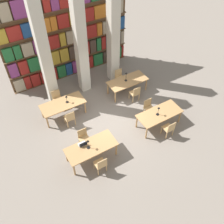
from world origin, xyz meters
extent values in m
plane|color=gray|center=(0.00, 0.00, 0.00)|extent=(40.00, 40.00, 0.00)
cube|color=brown|center=(0.00, 4.20, 2.75)|extent=(6.65, 0.06, 5.50)
cube|color=brown|center=(0.00, 4.20, 0.01)|extent=(6.65, 0.35, 0.03)
cube|color=tan|center=(-2.97, 4.16, 0.39)|extent=(0.51, 0.20, 0.71)
cube|color=maroon|center=(-2.54, 4.16, 0.39)|extent=(0.30, 0.20, 0.71)
cube|color=maroon|center=(-2.12, 4.16, 0.39)|extent=(0.45, 0.20, 0.71)
cube|color=maroon|center=(-1.61, 4.16, 0.39)|extent=(0.45, 0.20, 0.71)
cube|color=maroon|center=(-1.13, 4.16, 0.39)|extent=(0.37, 0.20, 0.71)
cube|color=#236B38|center=(-0.67, 4.16, 0.39)|extent=(0.44, 0.20, 0.71)
cube|color=navy|center=(-0.23, 4.16, 0.39)|extent=(0.34, 0.20, 0.71)
cube|color=#84387A|center=(0.29, 4.16, 0.39)|extent=(0.61, 0.20, 0.71)
cube|color=maroon|center=(0.94, 4.16, 0.39)|extent=(0.56, 0.20, 0.71)
cube|color=#236B38|center=(1.57, 4.16, 0.39)|extent=(0.55, 0.20, 0.71)
cube|color=#47382D|center=(2.05, 4.16, 0.39)|extent=(0.29, 0.20, 0.71)
cube|color=maroon|center=(2.45, 4.16, 0.39)|extent=(0.36, 0.20, 0.71)
cube|color=#236B38|center=(2.91, 4.16, 0.39)|extent=(0.41, 0.20, 0.71)
cube|color=maroon|center=(3.21, 4.16, 0.39)|extent=(0.13, 0.20, 0.71)
cube|color=brown|center=(0.00, 4.20, 0.93)|extent=(6.65, 0.35, 0.03)
cube|color=#84387A|center=(-3.01, 4.16, 1.32)|extent=(0.42, 0.20, 0.75)
cube|color=maroon|center=(-2.52, 4.16, 1.32)|extent=(0.42, 0.20, 0.75)
cube|color=#236B38|center=(-1.99, 4.16, 1.32)|extent=(0.53, 0.20, 0.75)
cube|color=#236B38|center=(-1.41, 4.16, 1.32)|extent=(0.49, 0.20, 0.75)
cube|color=#B7932D|center=(-0.88, 4.16, 1.32)|extent=(0.45, 0.20, 0.75)
cube|color=#B7932D|center=(-0.37, 4.16, 1.32)|extent=(0.45, 0.20, 0.75)
cube|color=#47382D|center=(0.25, 4.16, 1.32)|extent=(0.68, 0.20, 0.75)
cube|color=maroon|center=(0.87, 4.16, 1.32)|extent=(0.42, 0.20, 0.75)
cube|color=#47382D|center=(1.29, 4.16, 1.32)|extent=(0.35, 0.20, 0.75)
cube|color=#236B38|center=(1.66, 4.16, 1.32)|extent=(0.26, 0.20, 0.75)
cube|color=maroon|center=(1.95, 4.16, 1.32)|extent=(0.26, 0.20, 0.75)
cube|color=navy|center=(2.31, 4.16, 1.32)|extent=(0.32, 0.20, 0.75)
cube|color=#47382D|center=(2.77, 4.16, 1.32)|extent=(0.55, 0.20, 0.75)
cube|color=tan|center=(3.18, 4.16, 1.32)|extent=(0.19, 0.20, 0.75)
cube|color=brown|center=(0.00, 4.20, 1.85)|extent=(6.65, 0.35, 0.03)
cube|color=#236B38|center=(-3.01, 4.16, 2.20)|extent=(0.44, 0.20, 0.68)
cube|color=#236B38|center=(-2.57, 4.16, 2.20)|extent=(0.32, 0.20, 0.68)
cube|color=tan|center=(-2.10, 4.16, 2.20)|extent=(0.50, 0.20, 0.68)
cube|color=#84387A|center=(-1.48, 4.16, 2.20)|extent=(0.63, 0.20, 0.68)
cube|color=maroon|center=(-0.82, 4.16, 2.20)|extent=(0.57, 0.20, 0.68)
cube|color=#B7932D|center=(-0.33, 4.16, 2.20)|extent=(0.29, 0.20, 0.68)
cube|color=tan|center=(0.21, 4.16, 2.20)|extent=(0.68, 0.20, 0.68)
cube|color=#47382D|center=(0.76, 4.16, 2.20)|extent=(0.30, 0.20, 0.68)
cube|color=maroon|center=(1.25, 4.16, 2.20)|extent=(0.61, 0.20, 0.68)
cube|color=orange|center=(1.73, 4.16, 2.20)|extent=(0.28, 0.20, 0.68)
cube|color=tan|center=(2.15, 4.16, 2.20)|extent=(0.45, 0.20, 0.68)
cube|color=navy|center=(2.62, 4.16, 2.20)|extent=(0.36, 0.20, 0.68)
cube|color=navy|center=(3.06, 4.16, 2.20)|extent=(0.43, 0.20, 0.68)
cube|color=brown|center=(0.00, 4.20, 2.77)|extent=(6.65, 0.35, 0.03)
cube|color=#B7932D|center=(-3.01, 4.16, 3.11)|extent=(0.42, 0.20, 0.67)
cube|color=maroon|center=(-2.46, 4.16, 3.11)|extent=(0.62, 0.20, 0.67)
cube|color=navy|center=(-1.82, 4.16, 3.11)|extent=(0.63, 0.20, 0.67)
cube|color=orange|center=(-1.12, 4.16, 3.11)|extent=(0.61, 0.20, 0.67)
cube|color=orange|center=(-0.65, 4.16, 3.11)|extent=(0.29, 0.20, 0.67)
cube|color=maroon|center=(-0.17, 4.16, 3.11)|extent=(0.56, 0.20, 0.67)
cube|color=#B7932D|center=(0.49, 4.16, 3.11)|extent=(0.67, 0.20, 0.67)
cube|color=maroon|center=(1.17, 4.16, 3.11)|extent=(0.56, 0.20, 0.67)
cube|color=orange|center=(1.83, 4.16, 3.11)|extent=(0.68, 0.20, 0.67)
cube|color=#B7932D|center=(2.45, 4.16, 3.11)|extent=(0.40, 0.20, 0.67)
cube|color=tan|center=(2.92, 4.16, 3.11)|extent=(0.45, 0.20, 0.67)
cube|color=brown|center=(0.00, 4.20, 3.68)|extent=(6.65, 0.35, 0.03)
cube|color=tan|center=(-2.60, 4.16, 4.09)|extent=(0.46, 0.20, 0.79)
cube|color=#84387A|center=(-1.95, 4.16, 4.09)|extent=(0.69, 0.20, 0.79)
cube|color=#47382D|center=(-1.31, 4.16, 4.09)|extent=(0.55, 0.20, 0.79)
cube|color=maroon|center=(-0.81, 4.16, 4.09)|extent=(0.32, 0.20, 0.79)
cube|color=#84387A|center=(-0.43, 4.16, 4.09)|extent=(0.37, 0.20, 0.79)
cube|color=beige|center=(-1.72, 2.67, 3.00)|extent=(0.49, 0.49, 6.00)
cube|color=beige|center=(0.00, 2.67, 3.00)|extent=(0.49, 0.49, 6.00)
cube|color=beige|center=(1.72, 2.67, 3.00)|extent=(0.49, 0.49, 6.00)
cube|color=tan|center=(-1.67, -1.38, 0.72)|extent=(2.01, 0.89, 0.04)
cylinder|color=tan|center=(-2.60, -1.75, 0.35)|extent=(0.07, 0.07, 0.70)
cylinder|color=tan|center=(-0.75, -1.75, 0.35)|extent=(0.07, 0.07, 0.70)
cylinder|color=tan|center=(-2.60, -1.02, 0.35)|extent=(0.07, 0.07, 0.70)
cylinder|color=tan|center=(-0.75, -1.02, 0.35)|extent=(0.07, 0.07, 0.70)
cylinder|color=tan|center=(-1.83, -1.88, 0.21)|extent=(0.04, 0.04, 0.42)
cylinder|color=tan|center=(-1.47, -1.88, 0.21)|extent=(0.04, 0.04, 0.42)
cylinder|color=tan|center=(-1.83, -2.22, 0.21)|extent=(0.04, 0.04, 0.42)
cylinder|color=tan|center=(-1.47, -2.22, 0.21)|extent=(0.04, 0.04, 0.42)
cube|color=tan|center=(-1.65, -2.05, 0.44)|extent=(0.42, 0.40, 0.04)
cube|color=tan|center=(-1.65, -2.23, 0.67)|extent=(0.40, 0.03, 0.42)
cylinder|color=tan|center=(-1.47, -0.89, 0.21)|extent=(0.04, 0.04, 0.42)
cylinder|color=tan|center=(-1.83, -0.89, 0.21)|extent=(0.04, 0.04, 0.42)
cylinder|color=tan|center=(-1.47, -0.55, 0.21)|extent=(0.04, 0.04, 0.42)
cylinder|color=tan|center=(-1.83, -0.55, 0.21)|extent=(0.04, 0.04, 0.42)
cube|color=tan|center=(-1.65, -0.72, 0.44)|extent=(0.42, 0.40, 0.04)
cube|color=tan|center=(-1.65, -0.53, 0.67)|extent=(0.40, 0.03, 0.42)
cylinder|color=black|center=(-1.78, -1.37, 0.75)|extent=(0.14, 0.14, 0.01)
cylinder|color=black|center=(-1.78, -1.37, 0.94)|extent=(0.02, 0.02, 0.38)
cone|color=black|center=(-1.78, -1.37, 1.17)|extent=(0.11, 0.11, 0.07)
cube|color=silver|center=(-1.91, -1.10, 0.75)|extent=(0.32, 0.22, 0.01)
cube|color=black|center=(-1.91, -1.21, 0.85)|extent=(0.32, 0.01, 0.20)
cube|color=tan|center=(1.72, -1.31, 0.72)|extent=(2.01, 0.89, 0.04)
cylinder|color=tan|center=(0.79, -1.67, 0.35)|extent=(0.07, 0.07, 0.70)
cylinder|color=tan|center=(2.64, -1.67, 0.35)|extent=(0.07, 0.07, 0.70)
cylinder|color=tan|center=(0.79, -0.94, 0.35)|extent=(0.07, 0.07, 0.70)
cylinder|color=tan|center=(2.64, -0.94, 0.35)|extent=(0.07, 0.07, 0.70)
cylinder|color=tan|center=(1.52, -1.80, 0.21)|extent=(0.04, 0.04, 0.42)
cylinder|color=tan|center=(1.88, -1.80, 0.21)|extent=(0.04, 0.04, 0.42)
cylinder|color=tan|center=(1.52, -2.14, 0.21)|extent=(0.04, 0.04, 0.42)
cylinder|color=tan|center=(1.88, -2.14, 0.21)|extent=(0.04, 0.04, 0.42)
cube|color=tan|center=(1.70, -1.97, 0.44)|extent=(0.42, 0.40, 0.04)
cube|color=tan|center=(1.70, -2.16, 0.67)|extent=(0.40, 0.03, 0.42)
cylinder|color=tan|center=(1.88, -0.81, 0.21)|extent=(0.04, 0.04, 0.42)
cylinder|color=tan|center=(1.52, -0.81, 0.21)|extent=(0.04, 0.04, 0.42)
cylinder|color=tan|center=(1.88, -0.47, 0.21)|extent=(0.04, 0.04, 0.42)
cylinder|color=tan|center=(1.52, -0.47, 0.21)|extent=(0.04, 0.04, 0.42)
cube|color=tan|center=(1.70, -0.64, 0.44)|extent=(0.42, 0.40, 0.04)
cube|color=tan|center=(1.70, -0.46, 0.67)|extent=(0.40, 0.03, 0.42)
cylinder|color=black|center=(1.59, -1.32, 0.75)|extent=(0.14, 0.14, 0.01)
cylinder|color=black|center=(1.59, -1.32, 0.94)|extent=(0.02, 0.02, 0.37)
cone|color=black|center=(1.59, -1.32, 1.16)|extent=(0.11, 0.11, 0.07)
cube|color=tan|center=(-1.70, 1.40, 0.72)|extent=(2.01, 0.89, 0.04)
cylinder|color=tan|center=(-2.62, 1.03, 0.35)|extent=(0.07, 0.07, 0.70)
cylinder|color=tan|center=(-0.77, 1.03, 0.35)|extent=(0.07, 0.07, 0.70)
cylinder|color=tan|center=(-2.62, 1.76, 0.35)|extent=(0.07, 0.07, 0.70)
cylinder|color=tan|center=(-0.77, 1.76, 0.35)|extent=(0.07, 0.07, 0.70)
cylinder|color=tan|center=(-1.88, 0.90, 0.21)|extent=(0.04, 0.04, 0.42)
cylinder|color=tan|center=(-1.52, 0.90, 0.21)|extent=(0.04, 0.04, 0.42)
cylinder|color=tan|center=(-1.88, 0.56, 0.21)|extent=(0.04, 0.04, 0.42)
cylinder|color=tan|center=(-1.52, 0.56, 0.21)|extent=(0.04, 0.04, 0.42)
cube|color=tan|center=(-1.70, 0.73, 0.44)|extent=(0.42, 0.40, 0.04)
cube|color=tan|center=(-1.70, 0.55, 0.67)|extent=(0.40, 0.03, 0.42)
cylinder|color=tan|center=(-1.52, 1.89, 0.21)|extent=(0.04, 0.04, 0.42)
cylinder|color=tan|center=(-1.88, 1.89, 0.21)|extent=(0.04, 0.04, 0.42)
cylinder|color=tan|center=(-1.52, 2.23, 0.21)|extent=(0.04, 0.04, 0.42)
cylinder|color=tan|center=(-1.88, 2.23, 0.21)|extent=(0.04, 0.04, 0.42)
cube|color=tan|center=(-1.70, 2.06, 0.44)|extent=(0.42, 0.40, 0.04)
cube|color=tan|center=(-1.70, 2.25, 0.67)|extent=(0.40, 0.03, 0.42)
cylinder|color=black|center=(-1.48, 1.38, 0.75)|extent=(0.14, 0.14, 0.01)
cylinder|color=black|center=(-1.48, 1.38, 0.91)|extent=(0.02, 0.02, 0.30)
cone|color=black|center=(-1.48, 1.38, 1.09)|extent=(0.11, 0.11, 0.07)
cube|color=tan|center=(1.73, 1.29, 0.72)|extent=(2.01, 0.89, 0.04)
cylinder|color=tan|center=(0.81, 0.92, 0.35)|extent=(0.07, 0.07, 0.70)
cylinder|color=tan|center=(2.66, 0.92, 0.35)|extent=(0.07, 0.07, 0.70)
cylinder|color=tan|center=(0.81, 1.65, 0.35)|extent=(0.07, 0.07, 0.70)
cylinder|color=tan|center=(2.66, 1.65, 0.35)|extent=(0.07, 0.07, 0.70)
cylinder|color=tan|center=(1.54, 0.79, 0.21)|extent=(0.04, 0.04, 0.42)
cylinder|color=tan|center=(1.90, 0.79, 0.21)|extent=(0.04, 0.04, 0.42)
cylinder|color=tan|center=(1.54, 0.45, 0.21)|extent=(0.04, 0.04, 0.42)
cylinder|color=tan|center=(1.90, 0.45, 0.21)|extent=(0.04, 0.04, 0.42)
cube|color=tan|center=(1.72, 0.62, 0.44)|extent=(0.42, 0.40, 0.04)
cube|color=tan|center=(1.72, 0.43, 0.67)|extent=(0.40, 0.03, 0.42)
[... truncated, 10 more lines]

